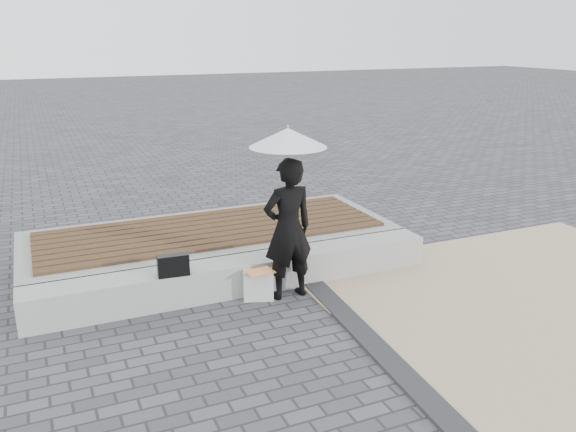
% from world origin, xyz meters
% --- Properties ---
extents(ground, '(80.00, 80.00, 0.00)m').
position_xyz_m(ground, '(0.00, 0.00, 0.00)').
color(ground, '#4B4B50').
rests_on(ground, ground).
extents(terrazzo_zone, '(5.00, 5.00, 0.02)m').
position_xyz_m(terrazzo_zone, '(3.20, -0.50, 0.01)').
color(terrazzo_zone, tan).
rests_on(terrazzo_zone, ground).
extents(edging_band, '(0.61, 5.20, 0.04)m').
position_xyz_m(edging_band, '(0.75, -0.50, 0.02)').
color(edging_band, '#2C2B2E').
rests_on(edging_band, ground).
extents(seating_ledge, '(5.00, 0.45, 0.40)m').
position_xyz_m(seating_ledge, '(0.00, 1.60, 0.20)').
color(seating_ledge, '#A7A7A2').
rests_on(seating_ledge, ground).
extents(timber_platform, '(5.00, 2.00, 0.40)m').
position_xyz_m(timber_platform, '(0.00, 2.80, 0.20)').
color(timber_platform, gray).
rests_on(timber_platform, ground).
extents(timber_decking, '(4.60, 1.60, 0.04)m').
position_xyz_m(timber_decking, '(0.00, 2.80, 0.42)').
color(timber_decking, brown).
rests_on(timber_decking, timber_platform).
extents(woman, '(0.64, 0.44, 1.68)m').
position_xyz_m(woman, '(0.46, 1.22, 0.84)').
color(woman, black).
rests_on(woman, ground).
extents(parasol, '(0.87, 0.87, 1.11)m').
position_xyz_m(parasol, '(0.46, 1.22, 1.91)').
color(parasol, '#B3B3B8').
rests_on(parasol, ground).
extents(handbag, '(0.36, 0.15, 0.25)m').
position_xyz_m(handbag, '(-0.85, 1.44, 0.52)').
color(handbag, black).
rests_on(handbag, seating_ledge).
extents(canvas_tote, '(0.38, 0.25, 0.37)m').
position_xyz_m(canvas_tote, '(0.10, 1.26, 0.18)').
color(canvas_tote, silver).
rests_on(canvas_tote, ground).
extents(magazine, '(0.33, 0.26, 0.01)m').
position_xyz_m(magazine, '(0.10, 1.21, 0.37)').
color(magazine, '#E54644').
rests_on(magazine, canvas_tote).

